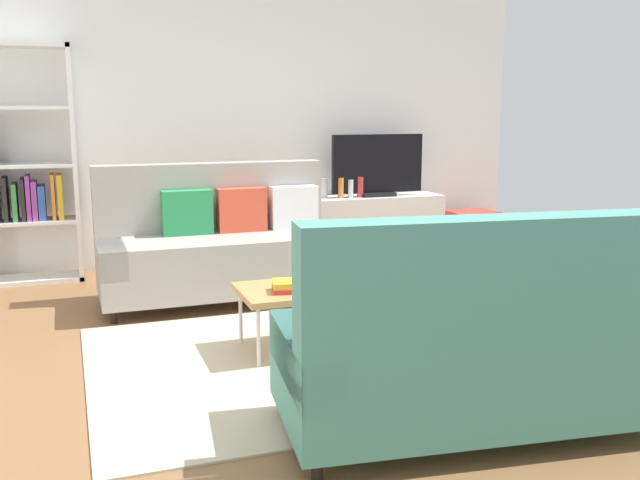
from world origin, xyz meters
TOP-DOWN VIEW (x-y plane):
  - ground_plane at (0.00, 0.00)m, footprint 7.68×7.68m
  - wall_far at (0.00, 2.80)m, footprint 6.40×0.12m
  - area_rug at (-0.03, -0.30)m, footprint 2.90×2.20m
  - couch_beige at (-0.37, 1.32)m, footprint 1.90×0.85m
  - couch_green at (0.30, -1.52)m, footprint 1.99×1.06m
  - coffee_table at (0.02, -0.10)m, footprint 1.10×0.56m
  - tv_console at (1.53, 2.46)m, footprint 1.40×0.44m
  - tv at (1.53, 2.44)m, footprint 1.00×0.20m
  - bookshelf at (-2.00, 2.48)m, footprint 1.10×0.36m
  - storage_trunk at (2.63, 2.36)m, footprint 0.52×0.40m
  - potted_plant at (0.08, -0.17)m, footprint 0.21×0.21m
  - table_book_0 at (-0.22, -0.18)m, footprint 0.27×0.22m
  - table_book_1 at (-0.22, -0.18)m, footprint 0.27×0.23m
  - vase_0 at (0.95, 2.51)m, footprint 0.10×0.10m
  - bottle_0 at (1.12, 2.42)m, footprint 0.06×0.06m
  - bottle_1 at (1.23, 2.42)m, footprint 0.06×0.06m
  - bottle_2 at (1.33, 2.42)m, footprint 0.06×0.06m

SIDE VIEW (x-z plane):
  - ground_plane at x=0.00m, z-range 0.00..0.00m
  - area_rug at x=-0.03m, z-range 0.00..0.01m
  - storage_trunk at x=2.63m, z-range 0.00..0.44m
  - tv_console at x=1.53m, z-range 0.00..0.64m
  - coffee_table at x=0.02m, z-range 0.18..0.60m
  - table_book_0 at x=-0.22m, z-range 0.42..0.45m
  - couch_green at x=0.30m, z-range -0.11..0.99m
  - couch_beige at x=-0.37m, z-range -0.10..1.00m
  - table_book_1 at x=-0.22m, z-range 0.45..0.49m
  - potted_plant at x=0.08m, z-range 0.44..0.74m
  - bottle_1 at x=1.23m, z-range 0.64..0.82m
  - vase_0 at x=0.95m, z-range 0.64..0.83m
  - bottle_0 at x=1.12m, z-range 0.64..0.85m
  - bottle_2 at x=1.33m, z-range 0.64..0.85m
  - tv at x=1.53m, z-range 0.63..1.27m
  - bookshelf at x=-2.00m, z-range -0.06..2.04m
  - wall_far at x=0.00m, z-range 0.00..2.90m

